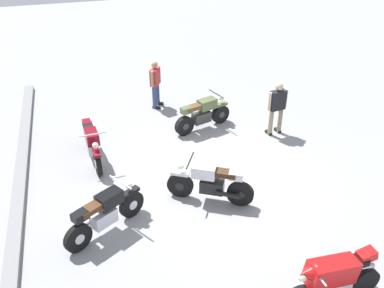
{
  "coord_description": "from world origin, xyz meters",
  "views": [
    {
      "loc": [
        -8.68,
        2.79,
        6.61
      ],
      "look_at": [
        0.53,
        0.22,
        0.75
      ],
      "focal_mm": 40.64,
      "sensor_mm": 36.0,
      "label": 1
    }
  ],
  "objects_px": {
    "motorcycle_black_cruiser": "(105,213)",
    "motorcycle_olive_vintage": "(202,114)",
    "motorcycle_maroon_cruiser": "(92,143)",
    "motorcycle_red_sportbike": "(334,278)",
    "person_in_red_shirt": "(155,82)",
    "person_in_black_shirt": "(277,105)",
    "motorcycle_silver_cruiser": "(210,183)"
  },
  "relations": [
    {
      "from": "motorcycle_olive_vintage",
      "to": "motorcycle_maroon_cruiser",
      "type": "relative_size",
      "value": 0.91
    },
    {
      "from": "motorcycle_maroon_cruiser",
      "to": "person_in_black_shirt",
      "type": "bearing_deg",
      "value": 84.34
    },
    {
      "from": "motorcycle_red_sportbike",
      "to": "motorcycle_maroon_cruiser",
      "type": "bearing_deg",
      "value": -62.18
    },
    {
      "from": "motorcycle_olive_vintage",
      "to": "motorcycle_silver_cruiser",
      "type": "relative_size",
      "value": 1.01
    },
    {
      "from": "motorcycle_maroon_cruiser",
      "to": "person_in_black_shirt",
      "type": "height_order",
      "value": "person_in_black_shirt"
    },
    {
      "from": "motorcycle_olive_vintage",
      "to": "motorcycle_maroon_cruiser",
      "type": "bearing_deg",
      "value": 175.7
    },
    {
      "from": "motorcycle_silver_cruiser",
      "to": "person_in_black_shirt",
      "type": "bearing_deg",
      "value": -109.27
    },
    {
      "from": "motorcycle_silver_cruiser",
      "to": "person_in_red_shirt",
      "type": "height_order",
      "value": "person_in_red_shirt"
    },
    {
      "from": "motorcycle_black_cruiser",
      "to": "person_in_black_shirt",
      "type": "xyz_separation_m",
      "value": [
        2.96,
        -5.34,
        0.42
      ]
    },
    {
      "from": "motorcycle_olive_vintage",
      "to": "motorcycle_red_sportbike",
      "type": "xyz_separation_m",
      "value": [
        -6.78,
        -0.37,
        0.11
      ]
    },
    {
      "from": "motorcycle_olive_vintage",
      "to": "motorcycle_maroon_cruiser",
      "type": "distance_m",
      "value": 3.48
    },
    {
      "from": "motorcycle_black_cruiser",
      "to": "motorcycle_red_sportbike",
      "type": "xyz_separation_m",
      "value": [
        -2.94,
        -3.71,
        0.07
      ]
    },
    {
      "from": "motorcycle_silver_cruiser",
      "to": "motorcycle_black_cruiser",
      "type": "height_order",
      "value": "same"
    },
    {
      "from": "motorcycle_maroon_cruiser",
      "to": "person_in_red_shirt",
      "type": "bearing_deg",
      "value": 134.63
    },
    {
      "from": "motorcycle_black_cruiser",
      "to": "person_in_black_shirt",
      "type": "distance_m",
      "value": 6.12
    },
    {
      "from": "motorcycle_maroon_cruiser",
      "to": "motorcycle_red_sportbike",
      "type": "distance_m",
      "value": 6.99
    },
    {
      "from": "motorcycle_black_cruiser",
      "to": "motorcycle_red_sportbike",
      "type": "bearing_deg",
      "value": -70.93
    },
    {
      "from": "person_in_black_shirt",
      "to": "motorcycle_olive_vintage",
      "type": "bearing_deg",
      "value": 56.85
    },
    {
      "from": "motorcycle_red_sportbike",
      "to": "person_in_red_shirt",
      "type": "height_order",
      "value": "person_in_red_shirt"
    },
    {
      "from": "motorcycle_olive_vintage",
      "to": "person_in_black_shirt",
      "type": "xyz_separation_m",
      "value": [
        -0.89,
        -2.01,
        0.46
      ]
    },
    {
      "from": "motorcycle_silver_cruiser",
      "to": "motorcycle_olive_vintage",
      "type": "bearing_deg",
      "value": -74.68
    },
    {
      "from": "motorcycle_maroon_cruiser",
      "to": "person_in_black_shirt",
      "type": "relative_size",
      "value": 1.26
    },
    {
      "from": "motorcycle_black_cruiser",
      "to": "motorcycle_olive_vintage",
      "type": "bearing_deg",
      "value": 16.47
    },
    {
      "from": "motorcycle_olive_vintage",
      "to": "person_in_red_shirt",
      "type": "relative_size",
      "value": 1.19
    },
    {
      "from": "motorcycle_red_sportbike",
      "to": "motorcycle_silver_cruiser",
      "type": "bearing_deg",
      "value": -74.79
    },
    {
      "from": "motorcycle_olive_vintage",
      "to": "person_in_black_shirt",
      "type": "distance_m",
      "value": 2.24
    },
    {
      "from": "motorcycle_maroon_cruiser",
      "to": "motorcycle_black_cruiser",
      "type": "bearing_deg",
      "value": -4.97
    },
    {
      "from": "motorcycle_olive_vintage",
      "to": "motorcycle_silver_cruiser",
      "type": "height_order",
      "value": "motorcycle_silver_cruiser"
    },
    {
      "from": "motorcycle_maroon_cruiser",
      "to": "motorcycle_red_sportbike",
      "type": "bearing_deg",
      "value": 26.81
    },
    {
      "from": "motorcycle_silver_cruiser",
      "to": "motorcycle_red_sportbike",
      "type": "xyz_separation_m",
      "value": [
        -3.37,
        -1.2,
        0.07
      ]
    },
    {
      "from": "person_in_red_shirt",
      "to": "motorcycle_red_sportbike",
      "type": "bearing_deg",
      "value": -48.79
    },
    {
      "from": "motorcycle_olive_vintage",
      "to": "person_in_black_shirt",
      "type": "relative_size",
      "value": 1.14
    }
  ]
}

